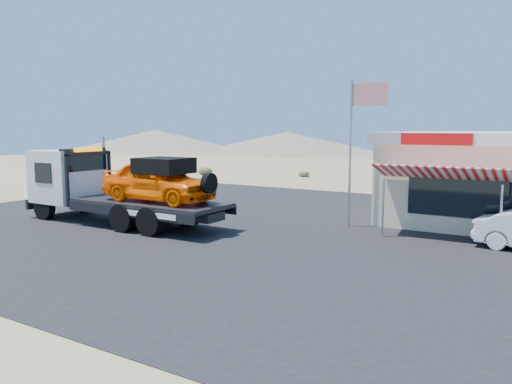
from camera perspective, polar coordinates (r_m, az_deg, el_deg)
ground at (r=19.68m, az=-7.28°, el=-4.73°), size 120.00×120.00×0.00m
asphalt_lot at (r=21.02m, az=2.14°, el=-3.88°), size 32.00×24.00×0.02m
tow_truck at (r=22.05m, az=-15.39°, el=0.90°), size 9.60×2.85×3.21m
flagpole at (r=20.76m, az=11.37°, el=6.28°), size 1.55×0.10×6.00m
desert_scrub at (r=36.12m, az=-12.79°, el=1.08°), size 22.86×31.97×0.70m
distant_hills at (r=73.49m, az=14.21°, el=5.36°), size 126.00×48.00×4.20m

